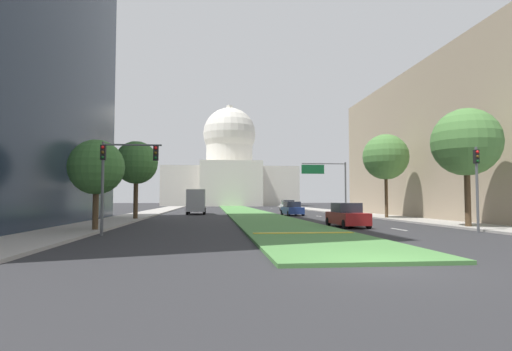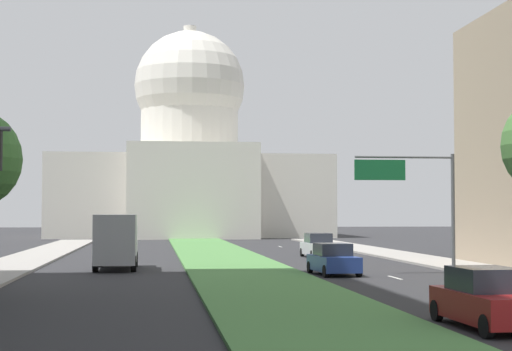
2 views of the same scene
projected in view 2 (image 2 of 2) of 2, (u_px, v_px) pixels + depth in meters
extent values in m
plane|color=#2B2B2D|center=(221.00, 258.00, 61.12)|extent=(260.00, 260.00, 0.00)
cube|color=#4C8442|center=(228.00, 261.00, 55.66)|extent=(6.18, 99.26, 0.14)
cube|color=silver|center=(487.00, 302.00, 30.84)|extent=(0.16, 2.40, 0.01)
cube|color=silver|center=(395.00, 278.00, 42.62)|extent=(0.16, 2.40, 0.01)
cube|color=silver|center=(356.00, 267.00, 50.94)|extent=(0.16, 2.40, 0.01)
cube|color=silver|center=(331.00, 260.00, 58.12)|extent=(0.16, 2.40, 0.01)
cube|color=silver|center=(321.00, 258.00, 61.47)|extent=(0.16, 2.40, 0.01)
cube|color=silver|center=(280.00, 247.00, 81.39)|extent=(0.16, 2.40, 0.01)
cube|color=#9E9991|center=(3.00, 268.00, 48.55)|extent=(4.00, 99.26, 0.15)
cube|color=#9E9991|center=(453.00, 265.00, 51.83)|extent=(4.00, 99.26, 0.15)
cube|color=silver|center=(189.00, 197.00, 116.05)|extent=(37.40, 19.82, 10.92)
cube|color=silver|center=(193.00, 191.00, 104.26)|extent=(16.46, 4.00, 12.01)
cylinder|color=silver|center=(190.00, 131.00, 116.45)|extent=(13.46, 13.46, 7.35)
sphere|color=silver|center=(190.00, 86.00, 116.73)|extent=(15.30, 15.30, 15.30)
cylinder|color=silver|center=(190.00, 37.00, 117.03)|extent=(1.80, 1.80, 3.00)
cylinder|color=#515456|center=(453.00, 214.00, 45.45)|extent=(0.20, 0.20, 6.50)
cylinder|color=#515456|center=(404.00, 157.00, 45.26)|extent=(5.44, 0.12, 0.12)
cube|color=#146033|center=(380.00, 170.00, 45.01)|extent=(2.80, 0.08, 1.10)
cube|color=maroon|center=(488.00, 306.00, 23.95)|extent=(1.95, 4.59, 0.83)
cube|color=#282D38|center=(485.00, 279.00, 24.17)|extent=(1.67, 2.22, 0.68)
cylinder|color=black|center=(487.00, 326.00, 22.02)|extent=(0.24, 0.65, 0.64)
cylinder|color=black|center=(489.00, 309.00, 25.87)|extent=(0.24, 0.65, 0.64)
cylinder|color=black|center=(437.00, 310.00, 25.62)|extent=(0.24, 0.65, 0.64)
cube|color=navy|center=(334.00, 263.00, 44.46)|extent=(2.16, 4.31, 0.80)
cube|color=#282D38|center=(333.00, 249.00, 44.66)|extent=(1.80, 2.12, 0.65)
cylinder|color=black|center=(359.00, 271.00, 42.98)|extent=(0.26, 0.65, 0.64)
cylinder|color=black|center=(326.00, 271.00, 42.66)|extent=(0.26, 0.65, 0.64)
cylinder|color=black|center=(341.00, 267.00, 46.23)|extent=(0.26, 0.65, 0.64)
cylinder|color=black|center=(310.00, 267.00, 45.91)|extent=(0.26, 0.65, 0.64)
cube|color=#BCBCC1|center=(319.00, 249.00, 61.37)|extent=(1.99, 4.72, 0.87)
cube|color=#282D38|center=(318.00, 238.00, 61.59)|extent=(1.72, 2.28, 0.71)
cylinder|color=black|center=(336.00, 255.00, 59.61)|extent=(0.23, 0.64, 0.64)
cylinder|color=black|center=(312.00, 255.00, 59.37)|extent=(0.23, 0.64, 0.64)
cylinder|color=black|center=(325.00, 252.00, 63.35)|extent=(0.23, 0.64, 0.64)
cylinder|color=black|center=(302.00, 252.00, 63.11)|extent=(0.23, 0.64, 0.64)
cube|color=silver|center=(118.00, 243.00, 50.97)|extent=(2.30, 2.00, 2.20)
cube|color=#B2B2B7|center=(116.00, 239.00, 47.81)|extent=(2.30, 4.40, 2.80)
cylinder|color=black|center=(100.00, 260.00, 50.80)|extent=(0.30, 0.90, 0.90)
cylinder|color=black|center=(135.00, 259.00, 51.05)|extent=(0.30, 0.90, 0.90)
cylinder|color=black|center=(95.00, 264.00, 46.53)|extent=(0.30, 0.90, 0.90)
cylinder|color=black|center=(134.00, 264.00, 46.79)|extent=(0.30, 0.90, 0.90)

